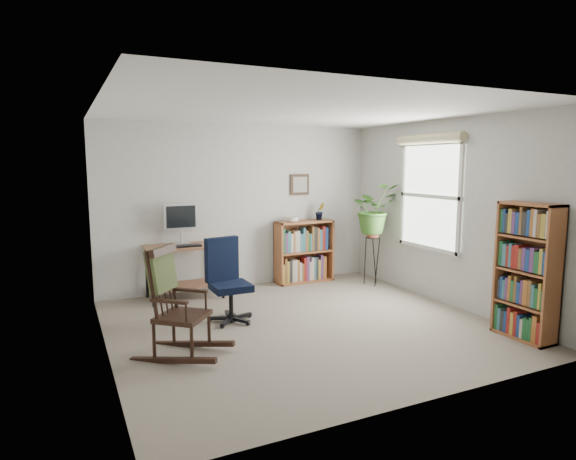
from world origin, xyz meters
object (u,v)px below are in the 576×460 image
low_bookshelf (304,251)px  tall_bookshelf (527,272)px  office_chair (231,280)px  rocking_chair (182,301)px  desk (185,272)px

low_bookshelf → tall_bookshelf: 3.34m
office_chair → rocking_chair: rocking_chair is taller
desk → low_bookshelf: size_ratio=1.06×
desk → tall_bookshelf: (2.87, -3.06, 0.35)m
low_bookshelf → tall_bookshelf: (0.97, -3.18, 0.24)m
office_chair → rocking_chair: bearing=-146.1°
desk → low_bookshelf: 1.91m
office_chair → tall_bookshelf: size_ratio=0.69×
tall_bookshelf → office_chair: bearing=145.0°
tall_bookshelf → rocking_chair: bearing=162.2°
tall_bookshelf → low_bookshelf: bearing=106.9°
office_chair → rocking_chair: (-0.74, -0.76, 0.04)m
rocking_chair → low_bookshelf: size_ratio=1.12×
office_chair → rocking_chair: 1.06m
rocking_chair → low_bookshelf: 3.19m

